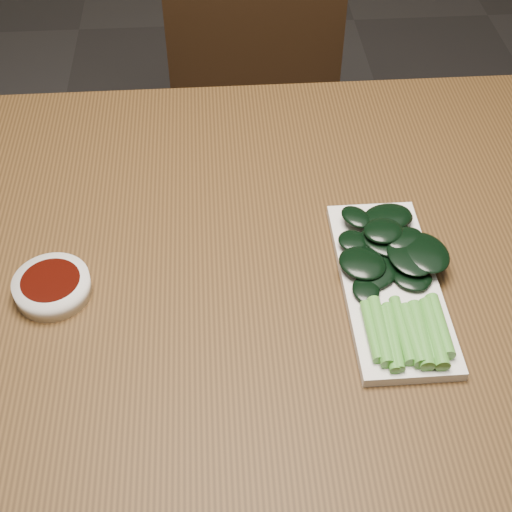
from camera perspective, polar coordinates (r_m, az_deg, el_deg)
The scene contains 6 objects.
ground at distance 1.59m, azimuth -0.53°, elevation -18.81°, with size 6.00×6.00×0.00m, color #2A2828.
table at distance 1.01m, azimuth -0.79°, elevation -2.49°, with size 1.40×0.80×0.75m.
chair_far at distance 1.67m, azimuth -0.12°, elevation 11.64°, with size 0.43×0.43×0.89m.
sauce_bowl at distance 0.93m, azimuth -16.00°, elevation -2.35°, with size 0.10×0.10×0.03m.
serving_plate at distance 0.92m, azimuth 10.65°, elevation -2.27°, with size 0.12×0.29×0.01m.
gai_lan at distance 0.92m, azimuth 11.07°, elevation -0.81°, with size 0.16×0.29×0.03m.
Camera 1 is at (-0.03, -0.66, 1.44)m, focal length 50.00 mm.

